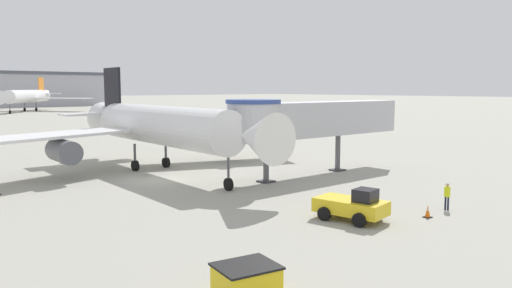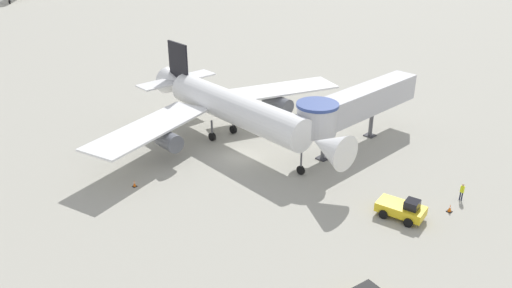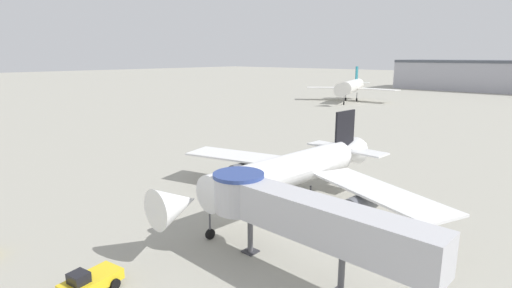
{
  "view_description": "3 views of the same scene",
  "coord_description": "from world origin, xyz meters",
  "px_view_note": "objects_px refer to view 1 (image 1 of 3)",
  "views": [
    {
      "loc": [
        -20.09,
        -33.75,
        7.19
      ],
      "look_at": [
        6.13,
        -4.68,
        2.78
      ],
      "focal_mm": 35.0,
      "sensor_mm": 36.0,
      "label": 1
    },
    {
      "loc": [
        -31.51,
        -33.32,
        22.68
      ],
      "look_at": [
        -1.77,
        -4.12,
        3.42
      ],
      "focal_mm": 35.0,
      "sensor_mm": 36.0,
      "label": 2
    },
    {
      "loc": [
        25.66,
        -27.89,
        15.42
      ],
      "look_at": [
        -3.88,
        5.12,
        5.6
      ],
      "focal_mm": 28.0,
      "sensor_mm": 36.0,
      "label": 3
    }
  ],
  "objects_px": {
    "service_container_yellow": "(246,280)",
    "background_jet_orange_tail": "(27,96)",
    "traffic_cone_apron_front": "(428,212)",
    "ground_crew_marshaller": "(447,194)",
    "jet_bridge": "(307,119)",
    "pushback_tug_yellow": "(352,206)",
    "traffic_cone_starboard_wing": "(280,156)",
    "main_airplane": "(159,127)"
  },
  "relations": [
    {
      "from": "ground_crew_marshaller",
      "to": "main_airplane",
      "type": "bearing_deg",
      "value": 9.1
    },
    {
      "from": "jet_bridge",
      "to": "traffic_cone_apron_front",
      "type": "height_order",
      "value": "jet_bridge"
    },
    {
      "from": "background_jet_orange_tail",
      "to": "traffic_cone_apron_front",
      "type": "bearing_deg",
      "value": -63.02
    },
    {
      "from": "service_container_yellow",
      "to": "background_jet_orange_tail",
      "type": "distance_m",
      "value": 152.16
    },
    {
      "from": "main_airplane",
      "to": "jet_bridge",
      "type": "relative_size",
      "value": 1.81
    },
    {
      "from": "main_airplane",
      "to": "ground_crew_marshaller",
      "type": "bearing_deg",
      "value": -73.09
    },
    {
      "from": "traffic_cone_starboard_wing",
      "to": "background_jet_orange_tail",
      "type": "relative_size",
      "value": 0.02
    },
    {
      "from": "ground_crew_marshaller",
      "to": "background_jet_orange_tail",
      "type": "xyz_separation_m",
      "value": [
        22.29,
        145.63,
        3.73
      ]
    },
    {
      "from": "traffic_cone_apron_front",
      "to": "traffic_cone_starboard_wing",
      "type": "relative_size",
      "value": 1.0
    },
    {
      "from": "main_airplane",
      "to": "pushback_tug_yellow",
      "type": "height_order",
      "value": "main_airplane"
    },
    {
      "from": "service_container_yellow",
      "to": "pushback_tug_yellow",
      "type": "bearing_deg",
      "value": 18.7
    },
    {
      "from": "service_container_yellow",
      "to": "traffic_cone_starboard_wing",
      "type": "relative_size",
      "value": 3.45
    },
    {
      "from": "main_airplane",
      "to": "pushback_tug_yellow",
      "type": "distance_m",
      "value": 21.19
    },
    {
      "from": "pushback_tug_yellow",
      "to": "background_jet_orange_tail",
      "type": "xyz_separation_m",
      "value": [
        28.35,
        143.31,
        3.86
      ]
    },
    {
      "from": "pushback_tug_yellow",
      "to": "background_jet_orange_tail",
      "type": "distance_m",
      "value": 146.14
    },
    {
      "from": "service_container_yellow",
      "to": "ground_crew_marshaller",
      "type": "relative_size",
      "value": 1.49
    },
    {
      "from": "service_container_yellow",
      "to": "ground_crew_marshaller",
      "type": "bearing_deg",
      "value": 4.56
    },
    {
      "from": "main_airplane",
      "to": "service_container_yellow",
      "type": "bearing_deg",
      "value": -111.2
    },
    {
      "from": "jet_bridge",
      "to": "pushback_tug_yellow",
      "type": "relative_size",
      "value": 4.45
    },
    {
      "from": "jet_bridge",
      "to": "main_airplane",
      "type": "bearing_deg",
      "value": 130.46
    },
    {
      "from": "jet_bridge",
      "to": "ground_crew_marshaller",
      "type": "xyz_separation_m",
      "value": [
        -2.44,
        -13.42,
        -3.72
      ]
    },
    {
      "from": "traffic_cone_apron_front",
      "to": "main_airplane",
      "type": "bearing_deg",
      "value": 97.29
    },
    {
      "from": "jet_bridge",
      "to": "background_jet_orange_tail",
      "type": "xyz_separation_m",
      "value": [
        19.85,
        132.21,
        0.01
      ]
    },
    {
      "from": "jet_bridge",
      "to": "traffic_cone_starboard_wing",
      "type": "height_order",
      "value": "jet_bridge"
    },
    {
      "from": "pushback_tug_yellow",
      "to": "traffic_cone_starboard_wing",
      "type": "distance_m",
      "value": 23.54
    },
    {
      "from": "background_jet_orange_tail",
      "to": "traffic_cone_starboard_wing",
      "type": "bearing_deg",
      "value": -60.2
    },
    {
      "from": "pushback_tug_yellow",
      "to": "service_container_yellow",
      "type": "distance_m",
      "value": 11.43
    },
    {
      "from": "pushback_tug_yellow",
      "to": "traffic_cone_apron_front",
      "type": "height_order",
      "value": "pushback_tug_yellow"
    },
    {
      "from": "pushback_tug_yellow",
      "to": "traffic_cone_starboard_wing",
      "type": "xyz_separation_m",
      "value": [
        13.52,
        19.26,
        -0.47
      ]
    },
    {
      "from": "ground_crew_marshaller",
      "to": "service_container_yellow",
      "type": "bearing_deg",
      "value": 90.41
    },
    {
      "from": "jet_bridge",
      "to": "pushback_tug_yellow",
      "type": "distance_m",
      "value": 14.5
    },
    {
      "from": "service_container_yellow",
      "to": "jet_bridge",
      "type": "bearing_deg",
      "value": 37.37
    },
    {
      "from": "service_container_yellow",
      "to": "ground_crew_marshaller",
      "type": "xyz_separation_m",
      "value": [
        16.89,
        1.35,
        0.37
      ]
    },
    {
      "from": "jet_bridge",
      "to": "ground_crew_marshaller",
      "type": "height_order",
      "value": "jet_bridge"
    },
    {
      "from": "ground_crew_marshaller",
      "to": "background_jet_orange_tail",
      "type": "bearing_deg",
      "value": -12.84
    },
    {
      "from": "pushback_tug_yellow",
      "to": "traffic_cone_apron_front",
      "type": "xyz_separation_m",
      "value": [
        3.58,
        -2.48,
        -0.47
      ]
    },
    {
      "from": "traffic_cone_apron_front",
      "to": "ground_crew_marshaller",
      "type": "xyz_separation_m",
      "value": [
        2.48,
        0.16,
        0.6
      ]
    },
    {
      "from": "pushback_tug_yellow",
      "to": "service_container_yellow",
      "type": "bearing_deg",
      "value": -170.5
    },
    {
      "from": "service_container_yellow",
      "to": "traffic_cone_apron_front",
      "type": "relative_size",
      "value": 3.44
    },
    {
      "from": "service_container_yellow",
      "to": "traffic_cone_starboard_wing",
      "type": "height_order",
      "value": "service_container_yellow"
    },
    {
      "from": "service_container_yellow",
      "to": "background_jet_orange_tail",
      "type": "relative_size",
      "value": 0.07
    },
    {
      "from": "service_container_yellow",
      "to": "traffic_cone_starboard_wing",
      "type": "bearing_deg",
      "value": 43.28
    }
  ]
}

